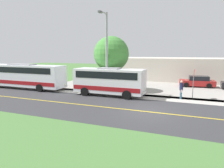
# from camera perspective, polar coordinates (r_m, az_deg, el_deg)

# --- Properties ---
(ground_plane) EXTENTS (120.00, 120.00, 0.00)m
(ground_plane) POSITION_cam_1_polar(r_m,az_deg,el_deg) (15.62, 10.37, -7.85)
(ground_plane) COLOR #477238
(road_surface) EXTENTS (8.00, 100.00, 0.01)m
(road_surface) POSITION_cam_1_polar(r_m,az_deg,el_deg) (15.62, 10.37, -7.84)
(road_surface) COLOR #333335
(road_surface) RESTS_ON ground
(sidewalk) EXTENTS (2.40, 100.00, 0.01)m
(sidewalk) POSITION_cam_1_polar(r_m,az_deg,el_deg) (20.60, 13.18, -3.85)
(sidewalk) COLOR #B2ADA3
(sidewalk) RESTS_ON ground
(parking_lot_surface) EXTENTS (14.00, 36.00, 0.01)m
(parking_lot_surface) POSITION_cam_1_polar(r_m,az_deg,el_deg) (27.48, 21.58, -1.07)
(parking_lot_surface) COLOR #9E9991
(parking_lot_surface) RESTS_ON ground
(road_centre_line) EXTENTS (0.16, 100.00, 0.00)m
(road_centre_line) POSITION_cam_1_polar(r_m,az_deg,el_deg) (15.62, 10.37, -7.82)
(road_centre_line) COLOR gold
(road_centre_line) RESTS_ON ground
(shuttle_bus_front) EXTENTS (2.64, 7.51, 2.93)m
(shuttle_bus_front) POSITION_cam_1_polar(r_m,az_deg,el_deg) (20.94, -0.77, 1.08)
(shuttle_bus_front) COLOR white
(shuttle_bus_front) RESTS_ON ground
(transit_bus_rear) EXTENTS (2.59, 11.77, 3.08)m
(transit_bus_rear) POSITION_cam_1_polar(r_m,az_deg,el_deg) (27.60, -24.19, 2.36)
(transit_bus_rear) COLOR white
(transit_bus_rear) RESTS_ON ground
(pedestrian_with_bags) EXTENTS (0.72, 0.34, 1.82)m
(pedestrian_with_bags) POSITION_cam_1_polar(r_m,az_deg,el_deg) (20.52, 19.19, -1.37)
(pedestrian_with_bags) COLOR #335972
(pedestrian_with_bags) RESTS_ON ground
(stop_sign) EXTENTS (0.76, 0.07, 2.88)m
(stop_sign) POSITION_cam_1_polar(r_m,az_deg,el_deg) (20.97, 22.33, 1.38)
(stop_sign) COLOR slate
(stop_sign) RESTS_ON ground
(street_light_pole) EXTENTS (1.97, 0.24, 8.59)m
(street_light_pole) POSITION_cam_1_polar(r_m,az_deg,el_deg) (21.30, -1.67, 9.56)
(street_light_pole) COLOR #9E9EA3
(street_light_pole) RESTS_ON ground
(parked_car_near) EXTENTS (2.31, 4.54, 1.45)m
(parked_car_near) POSITION_cam_1_polar(r_m,az_deg,el_deg) (28.76, 23.21, 0.63)
(parked_car_near) COLOR #A51E1E
(parked_car_near) RESTS_ON ground
(tree_curbside) EXTENTS (4.16, 4.16, 6.42)m
(tree_curbside) POSITION_cam_1_polar(r_m,az_deg,el_deg) (23.78, -0.20, 8.56)
(tree_curbside) COLOR brown
(tree_curbside) RESTS_ON ground
(commercial_building) EXTENTS (10.00, 19.27, 3.61)m
(commercial_building) POSITION_cam_1_polar(r_m,az_deg,el_deg) (36.35, 16.34, 4.35)
(commercial_building) COLOR beige
(commercial_building) RESTS_ON ground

